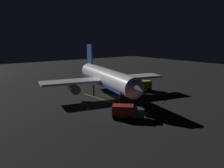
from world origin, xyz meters
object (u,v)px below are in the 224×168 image
(baggage_truck, at_px, (127,112))
(traffic_cone_under_wing, at_px, (130,96))
(ground_crew_worker, at_px, (115,108))
(traffic_cone_near_right, at_px, (119,98))
(traffic_cone_near_left, at_px, (162,102))
(airliner, at_px, (106,78))
(catering_truck, at_px, (141,86))
(traffic_cone_far, at_px, (88,109))

(baggage_truck, xyz_separation_m, traffic_cone_under_wing, (-10.55, -11.23, -0.97))
(baggage_truck, xyz_separation_m, ground_crew_worker, (-0.44, -3.90, -0.33))
(ground_crew_worker, xyz_separation_m, traffic_cone_near_right, (-6.86, -7.29, -0.64))
(traffic_cone_near_left, bearing_deg, airliner, -61.94)
(catering_truck, distance_m, traffic_cone_near_right, 10.34)
(traffic_cone_near_right, distance_m, traffic_cone_far, 10.58)
(traffic_cone_near_right, relative_size, traffic_cone_under_wing, 1.00)
(baggage_truck, height_order, traffic_cone_under_wing, baggage_truck)
(ground_crew_worker, height_order, traffic_cone_under_wing, ground_crew_worker)
(traffic_cone_near_left, bearing_deg, ground_crew_worker, -6.05)
(traffic_cone_near_left, height_order, traffic_cone_far, same)
(traffic_cone_near_right, height_order, traffic_cone_under_wing, same)
(ground_crew_worker, bearing_deg, traffic_cone_far, -52.43)
(traffic_cone_near_left, bearing_deg, traffic_cone_far, -20.00)
(traffic_cone_under_wing, distance_m, traffic_cone_far, 13.74)
(traffic_cone_near_left, xyz_separation_m, traffic_cone_under_wing, (1.80, -8.59, 0.00))
(ground_crew_worker, bearing_deg, traffic_cone_near_right, -133.26)
(traffic_cone_near_right, height_order, traffic_cone_far, same)
(airliner, height_order, ground_crew_worker, airliner)
(baggage_truck, bearing_deg, traffic_cone_under_wing, -133.23)
(catering_truck, bearing_deg, baggage_truck, 39.39)
(airliner, bearing_deg, traffic_cone_near_left, 118.06)
(traffic_cone_near_left, distance_m, traffic_cone_under_wing, 8.77)
(catering_truck, height_order, traffic_cone_near_left, catering_truck)
(baggage_truck, bearing_deg, airliner, -112.42)
(baggage_truck, distance_m, traffic_cone_near_left, 12.67)
(catering_truck, xyz_separation_m, traffic_cone_far, (20.01, 5.93, -1.06))
(airliner, relative_size, ground_crew_worker, 19.14)
(traffic_cone_under_wing, bearing_deg, traffic_cone_near_left, 101.83)
(airliner, relative_size, traffic_cone_far, 60.54)
(catering_truck, bearing_deg, airliner, -2.30)
(traffic_cone_far, bearing_deg, traffic_cone_near_right, -163.42)
(airliner, distance_m, ground_crew_worker, 12.56)
(airliner, xyz_separation_m, traffic_cone_near_right, (-1.30, 3.36, -4.29))
(traffic_cone_near_right, bearing_deg, traffic_cone_under_wing, -179.36)
(traffic_cone_near_right, bearing_deg, baggage_truck, 56.87)
(catering_truck, relative_size, traffic_cone_near_right, 11.16)
(traffic_cone_near_left, xyz_separation_m, traffic_cone_near_right, (5.05, -8.55, 0.00))
(ground_crew_worker, relative_size, traffic_cone_under_wing, 3.16)
(baggage_truck, distance_m, traffic_cone_near_right, 13.40)
(airliner, bearing_deg, catering_truck, 177.70)
(traffic_cone_near_right, xyz_separation_m, traffic_cone_far, (10.14, 3.02, 0.00))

